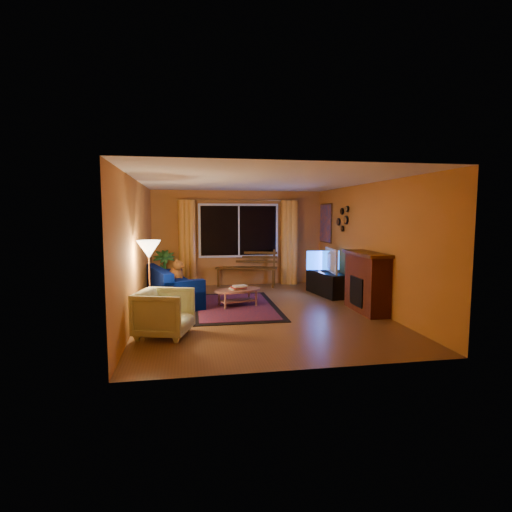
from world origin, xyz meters
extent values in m
cube|color=brown|center=(0.00, 0.00, -0.01)|extent=(4.50, 6.00, 0.02)
cube|color=white|center=(0.00, 0.00, 2.51)|extent=(4.50, 6.00, 0.02)
cube|color=#C67830|center=(0.00, 3.01, 1.25)|extent=(4.50, 0.02, 2.50)
cube|color=#C67830|center=(-2.26, 0.00, 1.25)|extent=(0.02, 6.00, 2.50)
cube|color=#C67830|center=(2.26, 0.00, 1.25)|extent=(0.02, 6.00, 2.50)
cube|color=black|center=(0.00, 2.94, 1.45)|extent=(2.00, 0.02, 1.30)
cylinder|color=#BF8C3F|center=(0.00, 2.90, 2.25)|extent=(3.20, 0.03, 0.03)
cylinder|color=#F89E33|center=(-1.35, 2.88, 1.12)|extent=(0.36, 0.36, 2.24)
cylinder|color=#F89E33|center=(1.35, 2.88, 1.12)|extent=(0.36, 0.36, 2.24)
cube|color=#452608|center=(0.17, 2.75, 0.24)|extent=(1.66, 0.91, 0.48)
imported|color=#235B1E|center=(-1.93, 2.57, 0.49)|extent=(0.62, 0.62, 0.99)
cube|color=#000A44|center=(-1.66, 0.98, 0.38)|extent=(1.30, 2.05, 0.77)
imported|color=beige|center=(-1.72, -1.32, 0.40)|extent=(0.92, 0.95, 0.80)
cylinder|color=#BF8C3F|center=(-2.00, -0.56, 0.72)|extent=(0.26, 0.26, 1.43)
cube|color=maroon|center=(-0.42, 0.44, 0.01)|extent=(1.73, 2.71, 0.02)
cylinder|color=#A6685A|center=(-0.36, 0.45, 0.18)|extent=(1.21, 1.21, 0.36)
cube|color=black|center=(1.85, 1.27, 0.27)|extent=(0.63, 1.35, 0.54)
imported|color=black|center=(1.85, 1.27, 0.82)|extent=(0.22, 0.97, 0.55)
cube|color=maroon|center=(2.05, -0.40, 0.55)|extent=(0.40, 1.20, 1.10)
cube|color=#D0521F|center=(2.22, 2.45, 1.65)|extent=(0.04, 0.76, 0.96)
camera|label=1|loc=(-1.36, -7.51, 1.88)|focal=28.00mm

